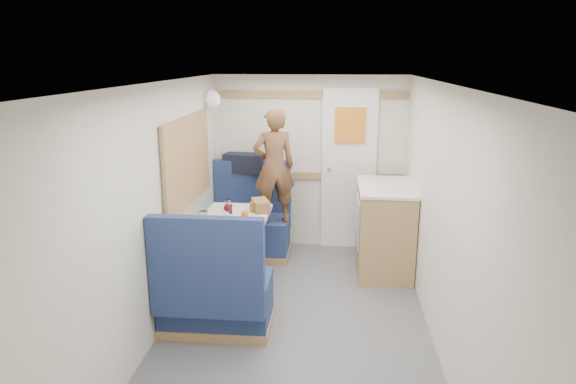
# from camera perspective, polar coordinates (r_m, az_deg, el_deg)

# --- Properties ---
(floor) EXTENTS (4.50, 4.50, 0.00)m
(floor) POSITION_cam_1_polar(r_m,az_deg,el_deg) (4.21, 0.58, -16.50)
(floor) COLOR #515156
(floor) RESTS_ON ground
(ceiling) EXTENTS (4.50, 4.50, 0.00)m
(ceiling) POSITION_cam_1_polar(r_m,az_deg,el_deg) (3.61, 0.67, 11.84)
(ceiling) COLOR silver
(ceiling) RESTS_ON wall_back
(wall_back) EXTENTS (2.20, 0.02, 2.00)m
(wall_back) POSITION_cam_1_polar(r_m,az_deg,el_deg) (5.96, 2.43, 3.27)
(wall_back) COLOR silver
(wall_back) RESTS_ON floor
(wall_left) EXTENTS (0.02, 4.50, 2.00)m
(wall_left) POSITION_cam_1_polar(r_m,az_deg,el_deg) (4.03, -15.19, -2.87)
(wall_left) COLOR silver
(wall_left) RESTS_ON floor
(wall_right) EXTENTS (0.02, 4.50, 2.00)m
(wall_right) POSITION_cam_1_polar(r_m,az_deg,el_deg) (3.86, 17.15, -3.77)
(wall_right) COLOR silver
(wall_right) RESTS_ON floor
(oak_trim_low) EXTENTS (2.15, 0.02, 0.08)m
(oak_trim_low) POSITION_cam_1_polar(r_m,az_deg,el_deg) (5.98, 2.41, 1.82)
(oak_trim_low) COLOR olive
(oak_trim_low) RESTS_ON wall_back
(oak_trim_high) EXTENTS (2.15, 0.02, 0.08)m
(oak_trim_high) POSITION_cam_1_polar(r_m,az_deg,el_deg) (5.84, 2.50, 10.75)
(oak_trim_high) COLOR olive
(oak_trim_high) RESTS_ON wall_back
(side_window) EXTENTS (0.04, 1.30, 0.72)m
(side_window) POSITION_cam_1_polar(r_m,az_deg,el_deg) (4.88, -11.13, 3.43)
(side_window) COLOR #9DA48B
(side_window) RESTS_ON wall_left
(rear_door) EXTENTS (0.62, 0.12, 1.86)m
(rear_door) POSITION_cam_1_polar(r_m,az_deg,el_deg) (5.93, 6.76, 2.84)
(rear_door) COLOR white
(rear_door) RESTS_ON wall_back
(dinette_table) EXTENTS (0.62, 0.92, 0.72)m
(dinette_table) POSITION_cam_1_polar(r_m,az_deg,el_deg) (4.96, -5.95, -4.40)
(dinette_table) COLOR white
(dinette_table) RESTS_ON floor
(bench_far) EXTENTS (0.90, 0.59, 1.05)m
(bench_far) POSITION_cam_1_polar(r_m,az_deg,el_deg) (5.84, -4.24, -4.11)
(bench_far) COLOR navy
(bench_far) RESTS_ON floor
(bench_near) EXTENTS (0.90, 0.59, 1.05)m
(bench_near) POSITION_cam_1_polar(r_m,az_deg,el_deg) (4.28, -8.14, -11.53)
(bench_near) COLOR navy
(bench_near) RESTS_ON floor
(ledge) EXTENTS (0.90, 0.14, 0.04)m
(ledge) POSITION_cam_1_polar(r_m,az_deg,el_deg) (5.93, -3.94, 1.99)
(ledge) COLOR olive
(ledge) RESTS_ON bench_far
(dome_light) EXTENTS (0.20, 0.20, 0.20)m
(dome_light) POSITION_cam_1_polar(r_m,az_deg,el_deg) (5.62, -8.53, 10.14)
(dome_light) COLOR white
(dome_light) RESTS_ON wall_left
(galley_counter) EXTENTS (0.57, 0.92, 0.92)m
(galley_counter) POSITION_cam_1_polar(r_m,az_deg,el_deg) (5.44, 10.62, -3.93)
(galley_counter) COLOR olive
(galley_counter) RESTS_ON floor
(person) EXTENTS (0.52, 0.42, 1.23)m
(person) POSITION_cam_1_polar(r_m,az_deg,el_deg) (5.43, -1.57, 2.86)
(person) COLOR brown
(person) RESTS_ON bench_far
(duffel_bag) EXTENTS (0.48, 0.28, 0.22)m
(duffel_bag) POSITION_cam_1_polar(r_m,az_deg,el_deg) (5.92, -4.89, 3.23)
(duffel_bag) COLOR black
(duffel_bag) RESTS_ON ledge
(tray) EXTENTS (0.27, 0.35, 0.02)m
(tray) POSITION_cam_1_polar(r_m,az_deg,el_deg) (4.52, -4.56, -4.05)
(tray) COLOR silver
(tray) RESTS_ON dinette_table
(orange_fruit) EXTENTS (0.07, 0.07, 0.07)m
(orange_fruit) POSITION_cam_1_polar(r_m,az_deg,el_deg) (4.79, -4.83, -2.47)
(orange_fruit) COLOR orange
(orange_fruit) RESTS_ON tray
(cheese_block) EXTENTS (0.12, 0.10, 0.04)m
(cheese_block) POSITION_cam_1_polar(r_m,az_deg,el_deg) (4.74, -6.68, -2.87)
(cheese_block) COLOR #DBCC7E
(cheese_block) RESTS_ON tray
(wine_glass) EXTENTS (0.08, 0.08, 0.17)m
(wine_glass) POSITION_cam_1_polar(r_m,az_deg,el_deg) (4.72, -6.70, -1.85)
(wine_glass) COLOR white
(wine_glass) RESTS_ON dinette_table
(tumbler_left) EXTENTS (0.08, 0.08, 0.12)m
(tumbler_left) POSITION_cam_1_polar(r_m,az_deg,el_deg) (4.70, -9.33, -2.83)
(tumbler_left) COLOR white
(tumbler_left) RESTS_ON dinette_table
(tumbler_mid) EXTENTS (0.06, 0.06, 0.10)m
(tumbler_mid) POSITION_cam_1_polar(r_m,az_deg,el_deg) (5.11, -6.74, -1.42)
(tumbler_mid) COLOR silver
(tumbler_mid) RESTS_ON dinette_table
(beer_glass) EXTENTS (0.06, 0.06, 0.09)m
(beer_glass) POSITION_cam_1_polar(r_m,az_deg,el_deg) (5.02, -3.93, -1.68)
(beer_glass) COLOR brown
(beer_glass) RESTS_ON dinette_table
(pepper_grinder) EXTENTS (0.03, 0.03, 0.09)m
(pepper_grinder) POSITION_cam_1_polar(r_m,az_deg,el_deg) (4.98, -6.39, -1.89)
(pepper_grinder) COLOR black
(pepper_grinder) RESTS_ON dinette_table
(salt_grinder) EXTENTS (0.04, 0.04, 0.10)m
(salt_grinder) POSITION_cam_1_polar(r_m,az_deg,el_deg) (4.89, -7.10, -2.21)
(salt_grinder) COLOR white
(salt_grinder) RESTS_ON dinette_table
(bread_loaf) EXTENTS (0.22, 0.29, 0.11)m
(bread_loaf) POSITION_cam_1_polar(r_m,az_deg,el_deg) (5.05, -3.05, -1.49)
(bread_loaf) COLOR brown
(bread_loaf) RESTS_ON dinette_table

